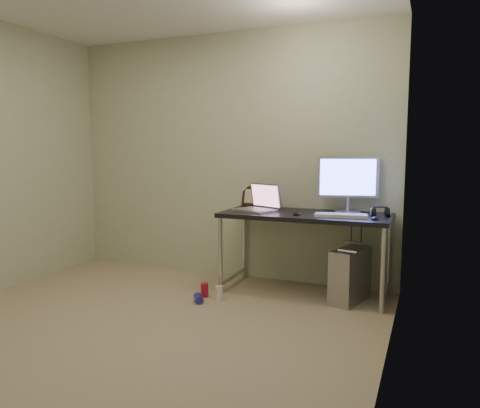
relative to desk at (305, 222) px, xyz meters
name	(u,v)px	position (x,y,z in m)	size (l,w,h in m)	color
floor	(131,334)	(-0.92, -1.42, -0.67)	(3.50, 3.50, 0.00)	tan
wall_back	(227,157)	(-0.92, 0.33, 0.58)	(3.50, 0.02, 2.50)	beige
wall_right	(389,165)	(0.83, -1.42, 0.58)	(0.02, 3.50, 2.50)	beige
desk	(305,222)	(0.00, 0.00, 0.00)	(1.52, 0.66, 0.75)	black
tower_computer	(350,275)	(0.43, -0.08, -0.43)	(0.32, 0.49, 0.50)	#A3A4A8
cable_a	(351,248)	(0.38, 0.28, -0.27)	(0.01, 0.01, 0.70)	black
cable_b	(361,251)	(0.47, 0.26, -0.29)	(0.01, 0.01, 0.72)	black
can_red	(205,290)	(-0.80, -0.46, -0.60)	(0.07, 0.07, 0.13)	#B51730
can_white	(219,293)	(-0.65, -0.48, -0.60)	(0.07, 0.07, 0.13)	white
can_blue	(198,298)	(-0.79, -0.61, -0.63)	(0.07, 0.07, 0.13)	#23269E
laptop	(259,204)	(-0.45, 0.00, 0.14)	(0.46, 0.42, 0.25)	silver
monitor	(348,180)	(0.34, 0.21, 0.38)	(0.54, 0.21, 0.51)	silver
keyboard	(341,216)	(0.35, -0.12, 0.10)	(0.44, 0.14, 0.03)	silver
mouse_right	(375,218)	(0.63, -0.17, 0.10)	(0.06, 0.10, 0.03)	black
mouse_left	(297,213)	(-0.04, -0.14, 0.10)	(0.06, 0.10, 0.03)	black
headphones	(380,213)	(0.65, 0.07, 0.11)	(0.18, 0.10, 0.11)	black
picture_frame	(253,196)	(-0.62, 0.31, 0.18)	(0.25, 0.03, 0.20)	black
webcam	(277,199)	(-0.36, 0.26, 0.17)	(0.04, 0.04, 0.12)	silver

